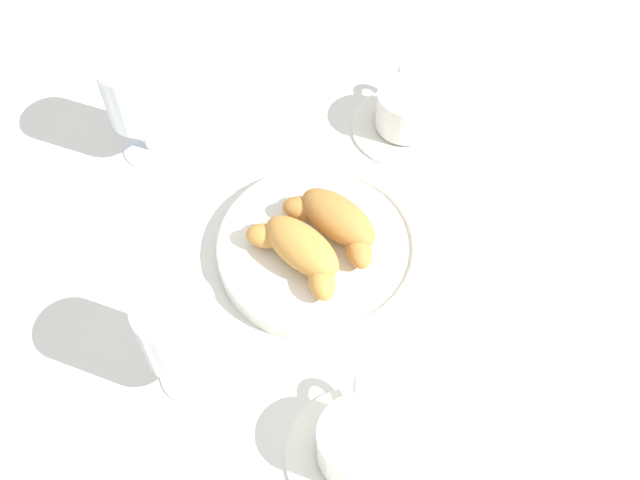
{
  "coord_description": "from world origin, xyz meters",
  "views": [
    {
      "loc": [
        -0.22,
        0.43,
        0.71
      ],
      "look_at": [
        -0.0,
        0.02,
        0.03
      ],
      "focal_mm": 42.0,
      "sensor_mm": 36.0,
      "label": 1
    }
  ],
  "objects_px": {
    "pastry_plate": "(320,249)",
    "juice_glass_left": "(180,330)",
    "croissant_large": "(336,220)",
    "coffee_cup_far": "(406,113)",
    "coffee_cup_near": "(357,445)",
    "croissant_small": "(300,250)",
    "juice_glass_right": "(136,94)"
  },
  "relations": [
    {
      "from": "pastry_plate",
      "to": "coffee_cup_near",
      "type": "xyz_separation_m",
      "value": [
        -0.14,
        0.19,
        0.01
      ]
    },
    {
      "from": "croissant_small",
      "to": "coffee_cup_far",
      "type": "bearing_deg",
      "value": -93.18
    },
    {
      "from": "juice_glass_left",
      "to": "juice_glass_right",
      "type": "distance_m",
      "value": 0.32
    },
    {
      "from": "coffee_cup_far",
      "to": "coffee_cup_near",
      "type": "bearing_deg",
      "value": 107.92
    },
    {
      "from": "croissant_small",
      "to": "juice_glass_right",
      "type": "distance_m",
      "value": 0.27
    },
    {
      "from": "croissant_small",
      "to": "juice_glass_right",
      "type": "xyz_separation_m",
      "value": [
        0.25,
        -0.07,
        0.05
      ]
    },
    {
      "from": "coffee_cup_near",
      "to": "juice_glass_right",
      "type": "height_order",
      "value": "juice_glass_right"
    },
    {
      "from": "pastry_plate",
      "to": "juice_glass_left",
      "type": "distance_m",
      "value": 0.21
    },
    {
      "from": "coffee_cup_near",
      "to": "coffee_cup_far",
      "type": "distance_m",
      "value": 0.43
    },
    {
      "from": "croissant_large",
      "to": "coffee_cup_near",
      "type": "relative_size",
      "value": 0.97
    },
    {
      "from": "pastry_plate",
      "to": "coffee_cup_far",
      "type": "relative_size",
      "value": 1.67
    },
    {
      "from": "coffee_cup_near",
      "to": "juice_glass_left",
      "type": "bearing_deg",
      "value": 0.45
    },
    {
      "from": "coffee_cup_near",
      "to": "juice_glass_right",
      "type": "relative_size",
      "value": 0.97
    },
    {
      "from": "pastry_plate",
      "to": "coffee_cup_far",
      "type": "xyz_separation_m",
      "value": [
        -0.0,
        -0.22,
        0.01
      ]
    },
    {
      "from": "croissant_large",
      "to": "croissant_small",
      "type": "distance_m",
      "value": 0.06
    },
    {
      "from": "juice_glass_left",
      "to": "croissant_large",
      "type": "bearing_deg",
      "value": -104.42
    },
    {
      "from": "croissant_small",
      "to": "juice_glass_right",
      "type": "height_order",
      "value": "juice_glass_right"
    },
    {
      "from": "croissant_large",
      "to": "juice_glass_left",
      "type": "xyz_separation_m",
      "value": [
        0.05,
        0.21,
        0.05
      ]
    },
    {
      "from": "croissant_small",
      "to": "juice_glass_left",
      "type": "bearing_deg",
      "value": 76.76
    },
    {
      "from": "pastry_plate",
      "to": "juice_glass_left",
      "type": "xyz_separation_m",
      "value": [
        0.05,
        0.19,
        0.08
      ]
    },
    {
      "from": "croissant_large",
      "to": "coffee_cup_far",
      "type": "xyz_separation_m",
      "value": [
        0.0,
        -0.2,
        -0.02
      ]
    },
    {
      "from": "pastry_plate",
      "to": "coffee_cup_far",
      "type": "height_order",
      "value": "coffee_cup_far"
    },
    {
      "from": "croissant_large",
      "to": "coffee_cup_near",
      "type": "distance_m",
      "value": 0.25
    },
    {
      "from": "croissant_large",
      "to": "coffee_cup_far",
      "type": "relative_size",
      "value": 0.97
    },
    {
      "from": "croissant_large",
      "to": "coffee_cup_far",
      "type": "bearing_deg",
      "value": -89.17
    },
    {
      "from": "croissant_large",
      "to": "juice_glass_left",
      "type": "height_order",
      "value": "juice_glass_left"
    },
    {
      "from": "pastry_plate",
      "to": "croissant_large",
      "type": "relative_size",
      "value": 1.71
    },
    {
      "from": "croissant_large",
      "to": "coffee_cup_near",
      "type": "xyz_separation_m",
      "value": [
        -0.13,
        0.21,
        -0.02
      ]
    },
    {
      "from": "pastry_plate",
      "to": "juice_glass_right",
      "type": "bearing_deg",
      "value": -9.34
    },
    {
      "from": "croissant_small",
      "to": "coffee_cup_near",
      "type": "xyz_separation_m",
      "value": [
        -0.15,
        0.16,
        -0.02
      ]
    },
    {
      "from": "pastry_plate",
      "to": "juice_glass_left",
      "type": "bearing_deg",
      "value": 76.06
    },
    {
      "from": "croissant_large",
      "to": "juice_glass_right",
      "type": "distance_m",
      "value": 0.27
    }
  ]
}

